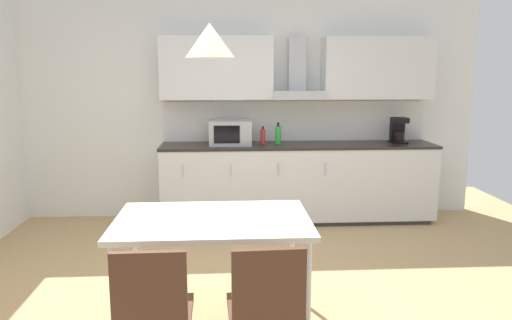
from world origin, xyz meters
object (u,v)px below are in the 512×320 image
microwave (230,133)px  pendant_lamp (210,40)px  coffee_maker (398,130)px  chair_near_right (266,303)px  bottle_red (263,136)px  chair_near_left (153,306)px  dining_table (213,225)px  bottle_green (278,135)px

microwave → pendant_lamp: (-0.15, -2.39, 0.89)m
coffee_maker → chair_near_right: bearing=-119.3°
bottle_red → pendant_lamp: pendant_lamp is taller
coffee_maker → chair_near_left: 4.08m
pendant_lamp → bottle_red: bearing=77.7°
microwave → chair_near_right: microwave is taller
dining_table → coffee_maker: bearing=48.7°
bottle_red → chair_near_right: 3.30m
bottle_red → chair_near_right: bottle_red is taller
bottle_red → bottle_green: bottle_green is taller
coffee_maker → chair_near_left: coffee_maker is taller
bottle_red → pendant_lamp: size_ratio=0.65×
chair_near_left → bottle_green: bearing=72.9°
chair_near_left → pendant_lamp: 1.66m
microwave → pendant_lamp: 2.55m
microwave → chair_near_right: 3.26m
dining_table → bottle_red: bearing=77.7°
microwave → pendant_lamp: bearing=-93.6°
bottle_green → chair_near_left: bottle_green is taller
bottle_green → chair_near_left: size_ratio=0.28×
dining_table → pendant_lamp: size_ratio=4.15×
microwave → bottle_red: (0.38, 0.04, -0.05)m
microwave → chair_near_right: bearing=-87.3°
coffee_maker → chair_near_left: (-2.42, -3.24, -0.53)m
chair_near_left → pendant_lamp: (0.30, 0.83, 1.41)m
bottle_red → chair_near_left: size_ratio=0.24×
chair_near_left → pendant_lamp: pendant_lamp is taller
microwave → dining_table: microwave is taller
microwave → chair_near_left: 3.29m
bottle_green → dining_table: bottle_green is taller
chair_near_right → chair_near_left: 0.60m
chair_near_left → microwave: bearing=82.1°
bottle_red → dining_table: bottle_red is taller
microwave → chair_near_right: size_ratio=0.55×
microwave → bottle_red: microwave is taller
coffee_maker → pendant_lamp: (-2.12, -2.42, 0.88)m
coffee_maker → bottle_red: bearing=179.6°
chair_near_right → chair_near_left: bearing=-180.0°
dining_table → pendant_lamp: 1.23m
pendant_lamp → dining_table: bearing=90.0°
dining_table → pendant_lamp: pendant_lamp is taller
microwave → pendant_lamp: pendant_lamp is taller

